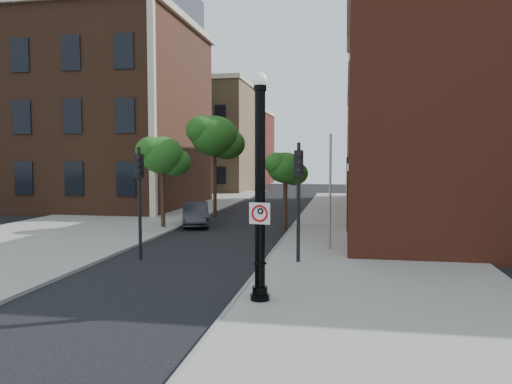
% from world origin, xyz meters
% --- Properties ---
extents(ground, '(120.00, 120.00, 0.00)m').
position_xyz_m(ground, '(0.00, 0.00, 0.00)').
color(ground, black).
rests_on(ground, ground).
extents(sidewalk_right, '(8.00, 60.00, 0.12)m').
position_xyz_m(sidewalk_right, '(6.00, 10.00, 0.06)').
color(sidewalk_right, gray).
rests_on(sidewalk_right, ground).
extents(sidewalk_left, '(10.00, 50.00, 0.12)m').
position_xyz_m(sidewalk_left, '(-9.00, 18.00, 0.06)').
color(sidewalk_left, gray).
rests_on(sidewalk_left, ground).
extents(curb_edge, '(0.10, 60.00, 0.14)m').
position_xyz_m(curb_edge, '(2.05, 10.00, 0.07)').
color(curb_edge, gray).
rests_on(curb_edge, ground).
extents(victorian_building, '(18.60, 14.60, 17.95)m').
position_xyz_m(victorian_building, '(-16.00, 23.97, 8.74)').
color(victorian_building, '#54301F').
rests_on(victorian_building, ground).
extents(bg_building_tan_a, '(12.00, 12.00, 12.00)m').
position_xyz_m(bg_building_tan_a, '(-12.00, 44.00, 6.00)').
color(bg_building_tan_a, '#937750').
rests_on(bg_building_tan_a, ground).
extents(bg_building_red, '(12.00, 12.00, 10.00)m').
position_xyz_m(bg_building_red, '(-12.00, 58.00, 5.00)').
color(bg_building_red, maroon).
rests_on(bg_building_red, ground).
extents(bg_building_tan_b, '(22.00, 14.00, 14.00)m').
position_xyz_m(bg_building_tan_b, '(16.00, 30.00, 7.00)').
color(bg_building_tan_b, '#937750').
rests_on(bg_building_tan_b, ground).
extents(lamppost, '(0.51, 0.51, 6.06)m').
position_xyz_m(lamppost, '(2.71, 0.12, 2.80)').
color(lamppost, black).
rests_on(lamppost, ground).
extents(no_parking_sign, '(0.56, 0.11, 0.56)m').
position_xyz_m(no_parking_sign, '(2.73, -0.04, 2.44)').
color(no_parking_sign, white).
rests_on(no_parking_sign, ground).
extents(parked_car, '(2.63, 4.30, 1.34)m').
position_xyz_m(parked_car, '(-3.45, 14.34, 0.67)').
color(parked_car, '#2C2C31').
rests_on(parked_car, ground).
extents(traffic_signal_left, '(0.30, 0.36, 4.27)m').
position_xyz_m(traffic_signal_left, '(-2.75, 5.01, 2.88)').
color(traffic_signal_left, black).
rests_on(traffic_signal_left, ground).
extents(traffic_signal_right, '(0.32, 0.38, 4.41)m').
position_xyz_m(traffic_signal_right, '(3.25, 5.10, 2.97)').
color(traffic_signal_right, black).
rests_on(traffic_signal_right, ground).
extents(utility_pole, '(0.10, 0.10, 4.83)m').
position_xyz_m(utility_pole, '(4.28, 7.96, 2.41)').
color(utility_pole, '#999999').
rests_on(utility_pole, ground).
extents(street_tree_a, '(2.77, 2.50, 4.99)m').
position_xyz_m(street_tree_a, '(-4.78, 12.92, 3.93)').
color(street_tree_a, black).
rests_on(street_tree_a, ground).
extents(street_tree_b, '(3.64, 3.29, 6.56)m').
position_xyz_m(street_tree_b, '(-3.44, 18.82, 5.19)').
color(street_tree_b, black).
rests_on(street_tree_b, ground).
extents(street_tree_c, '(2.30, 2.08, 4.15)m').
position_xyz_m(street_tree_c, '(1.75, 13.87, 3.26)').
color(street_tree_c, black).
rests_on(street_tree_c, ground).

